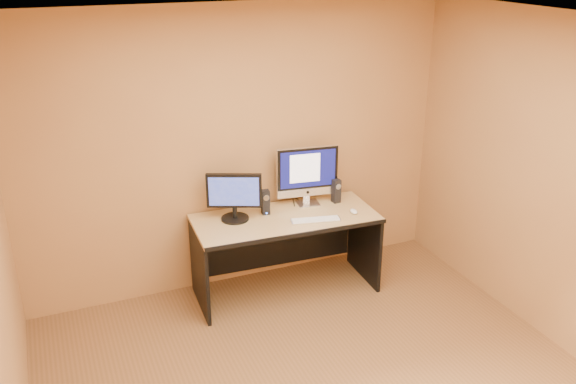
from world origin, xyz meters
name	(u,v)px	position (x,y,z in m)	size (l,w,h in m)	color
walls	(342,243)	(0.00, 0.00, 1.30)	(4.00, 4.00, 2.60)	#9F7040
ceiling	(349,30)	(0.00, 0.00, 2.60)	(4.00, 4.00, 0.00)	white
desk	(286,254)	(0.28, 1.58, 0.38)	(1.65, 0.72, 0.76)	tan
imac	(308,176)	(0.59, 1.77, 1.04)	(0.59, 0.22, 0.57)	silver
second_monitor	(234,197)	(-0.16, 1.71, 0.98)	(0.49, 0.25, 0.43)	black
speaker_left	(265,202)	(0.14, 1.72, 0.87)	(0.07, 0.07, 0.23)	black
speaker_right	(336,191)	(0.85, 1.71, 0.87)	(0.07, 0.07, 0.23)	black
keyboard	(316,220)	(0.49, 1.40, 0.77)	(0.44, 0.12, 0.02)	silver
mouse	(354,211)	(0.88, 1.42, 0.78)	(0.06, 0.10, 0.04)	silver
cable_a	(302,202)	(0.55, 1.82, 0.77)	(0.01, 0.01, 0.23)	black
cable_b	(294,202)	(0.48, 1.85, 0.77)	(0.01, 0.01, 0.19)	black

